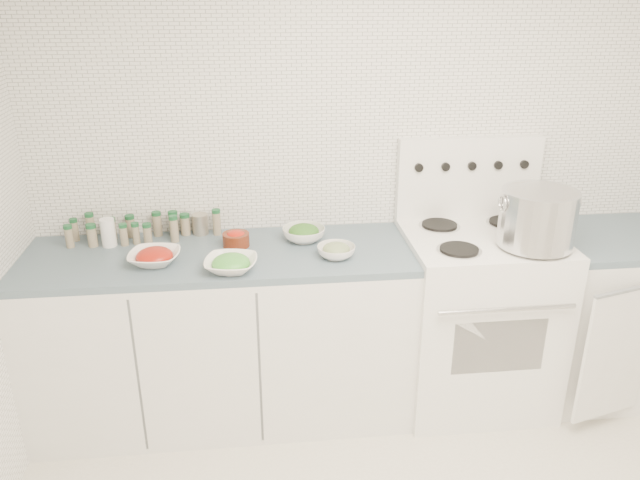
{
  "coord_description": "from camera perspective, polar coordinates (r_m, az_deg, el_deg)",
  "views": [
    {
      "loc": [
        -0.64,
        -1.57,
        2.09
      ],
      "look_at": [
        -0.34,
        1.14,
        0.97
      ],
      "focal_mm": 35.0,
      "sensor_mm": 36.0,
      "label": 1
    }
  ],
  "objects": [
    {
      "name": "stock_pot",
      "position": [
        3.07,
        19.29,
        2.1
      ],
      "size": [
        0.37,
        0.35,
        0.27
      ],
      "rotation": [
        0.0,
        0.0,
        -0.12
      ],
      "color": "silver",
      "rests_on": "stove"
    },
    {
      "name": "tin_can",
      "position": [
        3.24,
        -10.89,
        1.43
      ],
      "size": [
        0.11,
        0.11,
        0.11
      ],
      "primitive_type": "cylinder",
      "rotation": [
        0.0,
        0.0,
        -0.4
      ],
      "color": "#A49B8B",
      "rests_on": "counter_left"
    },
    {
      "name": "salt_canister",
      "position": [
        3.19,
        -18.79,
        0.65
      ],
      "size": [
        0.07,
        0.07,
        0.14
      ],
      "primitive_type": "cylinder",
      "rotation": [
        0.0,
        0.0,
        0.04
      ],
      "color": "white",
      "rests_on": "counter_left"
    },
    {
      "name": "counter_left",
      "position": [
        3.21,
        -8.82,
        -8.56
      ],
      "size": [
        1.85,
        0.62,
        0.9
      ],
      "color": "white",
      "rests_on": "ground"
    },
    {
      "name": "bowl_zucchini",
      "position": [
        2.91,
        1.5,
        -0.97
      ],
      "size": [
        0.22,
        0.22,
        0.07
      ],
      "color": "white",
      "rests_on": "counter_left"
    },
    {
      "name": "stove",
      "position": [
        3.37,
        13.99,
        -6.49
      ],
      "size": [
        0.76,
        0.7,
        1.36
      ],
      "color": "white",
      "rests_on": "ground"
    },
    {
      "name": "spice_cluster",
      "position": [
        3.23,
        -16.31,
        1.05
      ],
      "size": [
        0.75,
        0.16,
        0.14
      ],
      "color": "gray",
      "rests_on": "counter_left"
    },
    {
      "name": "room_walls",
      "position": [
        1.78,
        15.24,
        4.16
      ],
      "size": [
        3.54,
        3.04,
        2.52
      ],
      "color": "white",
      "rests_on": "ground"
    },
    {
      "name": "bowl_tomato",
      "position": [
        2.95,
        -14.9,
        -1.48
      ],
      "size": [
        0.26,
        0.26,
        0.08
      ],
      "color": "white",
      "rests_on": "counter_left"
    },
    {
      "name": "bowl_pepper",
      "position": [
        3.06,
        -7.69,
        0.14
      ],
      "size": [
        0.13,
        0.13,
        0.08
      ],
      "color": "#5C210F",
      "rests_on": "counter_left"
    },
    {
      "name": "bowl_snowpea",
      "position": [
        2.81,
        -8.15,
        -2.14
      ],
      "size": [
        0.27,
        0.27,
        0.08
      ],
      "color": "white",
      "rests_on": "counter_left"
    },
    {
      "name": "counter_right",
      "position": [
        3.75,
        25.87,
        -5.95
      ],
      "size": [
        0.89,
        0.73,
        0.9
      ],
      "color": "white",
      "rests_on": "ground"
    },
    {
      "name": "bowl_broccoli",
      "position": [
        3.1,
        -1.49,
        0.65
      ],
      "size": [
        0.25,
        0.25,
        0.09
      ],
      "color": "white",
      "rests_on": "counter_left"
    }
  ]
}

